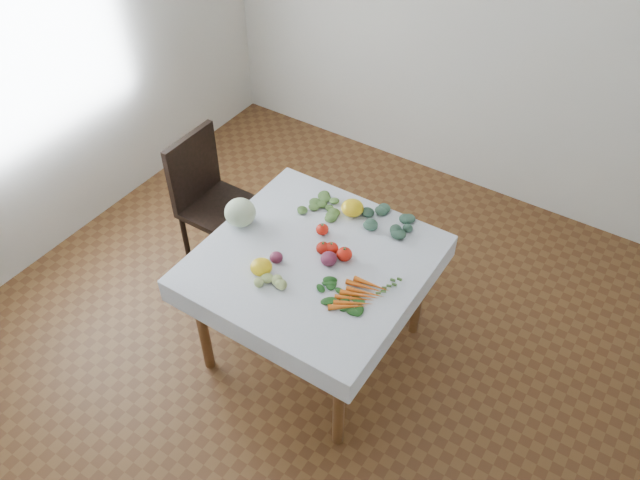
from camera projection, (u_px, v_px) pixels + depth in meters
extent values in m
plane|color=brown|center=(314.00, 346.00, 3.75)|extent=(4.00, 4.00, 0.00)
cube|color=silver|center=(483.00, 10.00, 4.04)|extent=(4.00, 0.04, 2.70)
cube|color=silver|center=(25.00, 52.00, 3.61)|extent=(0.04, 4.00, 2.70)
cube|color=brown|center=(313.00, 261.00, 3.25)|extent=(1.00, 1.00, 0.04)
cylinder|color=brown|center=(202.00, 326.00, 3.41)|extent=(0.06, 0.06, 0.71)
cylinder|color=brown|center=(339.00, 403.00, 3.06)|extent=(0.06, 0.06, 0.71)
cylinder|color=brown|center=(294.00, 234.00, 3.95)|extent=(0.06, 0.06, 0.71)
cylinder|color=brown|center=(419.00, 291.00, 3.60)|extent=(0.06, 0.06, 0.71)
cube|color=white|center=(313.00, 258.00, 3.23)|extent=(1.12, 1.12, 0.01)
cube|color=black|center=(221.00, 209.00, 3.98)|extent=(0.42, 0.42, 0.04)
cube|color=black|center=(193.00, 167.00, 3.88)|extent=(0.04, 0.42, 0.46)
cylinder|color=black|center=(186.00, 241.00, 4.10)|extent=(0.04, 0.04, 0.43)
cylinder|color=black|center=(229.00, 262.00, 3.96)|extent=(0.04, 0.04, 0.43)
cylinder|color=black|center=(221.00, 211.00, 4.32)|extent=(0.04, 0.04, 0.43)
cylinder|color=black|center=(263.00, 230.00, 4.18)|extent=(0.04, 0.04, 0.43)
ellipsoid|color=beige|center=(240.00, 212.00, 3.37)|extent=(0.21, 0.21, 0.15)
ellipsoid|color=red|center=(323.00, 248.00, 3.23)|extent=(0.08, 0.08, 0.06)
ellipsoid|color=red|center=(344.00, 254.00, 3.20)|extent=(0.10, 0.10, 0.07)
ellipsoid|color=red|center=(322.00, 229.00, 3.34)|extent=(0.09, 0.09, 0.06)
ellipsoid|color=red|center=(331.00, 249.00, 3.23)|extent=(0.09, 0.09, 0.06)
ellipsoid|color=yellow|center=(352.00, 208.00, 3.45)|extent=(0.16, 0.16, 0.09)
ellipsoid|color=yellow|center=(261.00, 267.00, 3.13)|extent=(0.14, 0.14, 0.08)
ellipsoid|color=#551831|center=(276.00, 257.00, 3.19)|extent=(0.09, 0.09, 0.06)
ellipsoid|color=#551831|center=(329.00, 259.00, 3.17)|extent=(0.09, 0.09, 0.07)
ellipsoid|color=#BCDB7E|center=(271.00, 284.00, 3.06)|extent=(0.05, 0.05, 0.05)
ellipsoid|color=#BCDB7E|center=(268.00, 279.00, 3.08)|extent=(0.05, 0.05, 0.05)
ellipsoid|color=#BCDB7E|center=(265.00, 287.00, 3.05)|extent=(0.05, 0.05, 0.05)
ellipsoid|color=#BCDB7E|center=(279.00, 282.00, 3.07)|extent=(0.05, 0.05, 0.05)
ellipsoid|color=#BCDB7E|center=(256.00, 277.00, 3.09)|extent=(0.05, 0.05, 0.05)
cone|color=orange|center=(370.00, 284.00, 3.08)|extent=(0.20, 0.05, 0.03)
cone|color=orange|center=(367.00, 288.00, 3.06)|extent=(0.20, 0.07, 0.03)
cone|color=orange|center=(364.00, 292.00, 3.04)|extent=(0.19, 0.08, 0.03)
cone|color=orange|center=(360.00, 296.00, 3.02)|extent=(0.19, 0.10, 0.03)
cone|color=orange|center=(357.00, 300.00, 3.00)|extent=(0.19, 0.11, 0.03)
cone|color=orange|center=(354.00, 304.00, 2.98)|extent=(0.18, 0.12, 0.03)
cone|color=orange|center=(351.00, 308.00, 2.96)|extent=(0.17, 0.14, 0.03)
ellipsoid|color=#365947|center=(387.00, 225.00, 3.38)|extent=(0.07, 0.07, 0.04)
ellipsoid|color=#365947|center=(379.00, 221.00, 3.40)|extent=(0.07, 0.07, 0.04)
ellipsoid|color=#365947|center=(383.00, 229.00, 3.36)|extent=(0.07, 0.07, 0.04)
ellipsoid|color=#365947|center=(390.00, 221.00, 3.40)|extent=(0.07, 0.07, 0.04)
ellipsoid|color=#365947|center=(371.00, 223.00, 3.39)|extent=(0.07, 0.07, 0.04)
ellipsoid|color=#365947|center=(394.00, 232.00, 3.34)|extent=(0.07, 0.07, 0.04)
ellipsoid|color=#365947|center=(381.00, 215.00, 3.44)|extent=(0.07, 0.07, 0.04)
ellipsoid|color=#365947|center=(372.00, 232.00, 3.34)|extent=(0.07, 0.07, 0.04)
ellipsoid|color=#365947|center=(403.00, 225.00, 3.38)|extent=(0.07, 0.07, 0.04)
ellipsoid|color=#365947|center=(364.00, 215.00, 3.44)|extent=(0.07, 0.07, 0.04)
ellipsoid|color=#365947|center=(391.00, 240.00, 3.30)|extent=(0.07, 0.07, 0.04)
ellipsoid|color=#365947|center=(394.00, 212.00, 3.46)|extent=(0.07, 0.07, 0.04)
ellipsoid|color=#1A5219|center=(350.00, 294.00, 3.04)|extent=(0.07, 0.04, 0.01)
ellipsoid|color=#1A5219|center=(347.00, 287.00, 3.07)|extent=(0.07, 0.04, 0.01)
ellipsoid|color=#1A5219|center=(342.00, 294.00, 3.04)|extent=(0.07, 0.04, 0.01)
ellipsoid|color=#1A5219|center=(356.00, 292.00, 3.05)|extent=(0.07, 0.04, 0.01)
ellipsoid|color=#1A5219|center=(338.00, 286.00, 3.08)|extent=(0.07, 0.04, 0.01)
ellipsoid|color=#1A5219|center=(349.00, 300.00, 3.01)|extent=(0.07, 0.04, 0.01)
ellipsoid|color=#1A5219|center=(354.00, 284.00, 3.09)|extent=(0.07, 0.04, 0.01)
ellipsoid|color=#1A5219|center=(331.00, 292.00, 3.05)|extent=(0.07, 0.04, 0.01)
ellipsoid|color=#1A5219|center=(363.00, 299.00, 3.01)|extent=(0.07, 0.04, 0.01)
ellipsoid|color=#1A5219|center=(340.00, 278.00, 3.11)|extent=(0.07, 0.04, 0.01)
ellipsoid|color=#1A5219|center=(339.00, 304.00, 2.99)|extent=(0.07, 0.04, 0.01)
ellipsoid|color=#1A5219|center=(367.00, 287.00, 3.07)|extent=(0.07, 0.04, 0.01)
ellipsoid|color=#1A5219|center=(323.00, 283.00, 3.09)|extent=(0.07, 0.04, 0.01)
ellipsoid|color=#1A5219|center=(361.00, 309.00, 2.97)|extent=(0.07, 0.04, 0.01)
ellipsoid|color=#527837|center=(327.00, 209.00, 3.49)|extent=(0.06, 0.06, 0.03)
ellipsoid|color=#527837|center=(323.00, 205.00, 3.51)|extent=(0.06, 0.06, 0.03)
ellipsoid|color=#527837|center=(322.00, 211.00, 3.48)|extent=(0.06, 0.06, 0.03)
ellipsoid|color=#527837|center=(331.00, 207.00, 3.51)|extent=(0.06, 0.06, 0.03)
ellipsoid|color=#527837|center=(316.00, 205.00, 3.51)|extent=(0.06, 0.06, 0.03)
ellipsoid|color=#527837|center=(329.00, 214.00, 3.46)|extent=(0.06, 0.06, 0.03)
ellipsoid|color=#527837|center=(327.00, 201.00, 3.54)|extent=(0.06, 0.06, 0.03)
ellipsoid|color=#527837|center=(314.00, 211.00, 3.48)|extent=(0.06, 0.06, 0.03)
ellipsoid|color=#527837|center=(339.00, 210.00, 3.48)|extent=(0.06, 0.06, 0.03)
ellipsoid|color=#527837|center=(314.00, 200.00, 3.55)|extent=(0.06, 0.06, 0.03)
ellipsoid|color=#527837|center=(324.00, 218.00, 3.43)|extent=(0.06, 0.06, 0.03)
ellipsoid|color=#527837|center=(337.00, 201.00, 3.54)|extent=(0.06, 0.06, 0.03)
ellipsoid|color=#527837|center=(304.00, 206.00, 3.51)|extent=(0.06, 0.06, 0.03)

